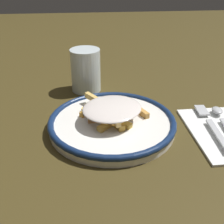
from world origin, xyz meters
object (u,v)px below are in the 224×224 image
object	(u,v)px
plate	(112,123)
spoon	(222,118)
water_glass	(86,70)
fries_heap	(111,110)
fork	(212,126)

from	to	relation	value
plate	spoon	size ratio (longest dim) A/B	1.67
plate	water_glass	world-z (taller)	water_glass
fries_heap	fork	distance (m)	0.20
plate	fork	world-z (taller)	plate
fries_heap	fork	size ratio (longest dim) A/B	0.95
fork	spoon	size ratio (longest dim) A/B	1.16
fork	fries_heap	bearing A→B (deg)	169.59
plate	spoon	bearing A→B (deg)	-1.04
fork	water_glass	xyz separation A→B (m)	(-0.25, 0.22, 0.04)
plate	fork	size ratio (longest dim) A/B	1.45
fork	water_glass	distance (m)	0.33
fries_heap	spoon	bearing A→B (deg)	-3.45
plate	spoon	world-z (taller)	plate
fries_heap	fork	world-z (taller)	fries_heap
water_glass	fork	bearing A→B (deg)	-42.23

